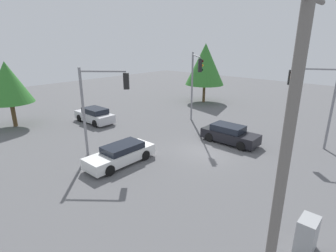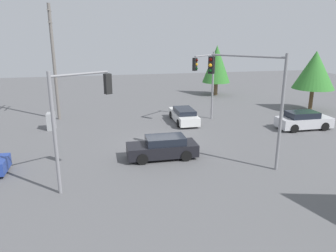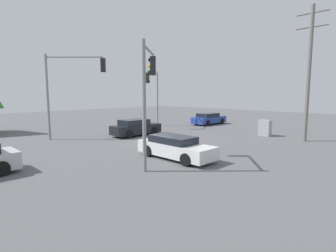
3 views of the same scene
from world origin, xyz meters
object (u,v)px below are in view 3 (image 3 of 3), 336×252
Objects in this scene: traffic_signal_main at (154,89)px; traffic_signal_aux at (148,84)px; sedan_blue at (209,119)px; traffic_signal_cross at (69,81)px; sedan_dark at (136,128)px; sedan_white at (175,147)px; electrical_cabinet at (265,128)px.

traffic_signal_aux is at bearing 19.04° from traffic_signal_main.
traffic_signal_cross reaches higher than sedan_blue.
traffic_signal_cross is (1.94, 4.93, 3.94)m from sedan_dark.
sedan_white is at bearing 25.10° from traffic_signal_main.
sedan_white is 0.71× the size of traffic_signal_cross.
sedan_white is 11.29m from electrical_cabinet.
sedan_dark is 6.60m from traffic_signal_cross.
sedan_blue is (8.54, -14.90, 0.02)m from sedan_white.
sedan_dark reaches higher than sedan_blue.
traffic_signal_aux is 4.37× the size of electrical_cabinet.
traffic_signal_cross is 9.94m from traffic_signal_aux.
electrical_cabinet is at bearing 76.80° from traffic_signal_main.
sedan_dark is at bearing 3.98° from traffic_signal_main.
traffic_signal_aux is 13.66m from electrical_cabinet.
sedan_white is 1.07× the size of sedan_dark.
traffic_signal_aux reaches higher than electrical_cabinet.
sedan_dark is at bearing 15.79° from traffic_signal_aux.
electrical_cabinet reaches higher than sedan_blue.
traffic_signal_main reaches higher than sedan_blue.
traffic_signal_main is 1.00× the size of traffic_signal_aux.
traffic_signal_main is 0.91× the size of traffic_signal_cross.
sedan_white is 10.87m from traffic_signal_cross.
electrical_cabinet is (-0.17, -13.21, -3.45)m from traffic_signal_aux.
traffic_signal_aux is (-7.97, 5.41, 3.45)m from sedan_dark.
sedan_dark is at bearing 24.33° from traffic_signal_cross.
traffic_signal_main reaches higher than sedan_white.
traffic_signal_main is (11.09, -8.36, 3.51)m from sedan_white.
traffic_signal_main is 15.06m from traffic_signal_aux.
traffic_signal_cross is 1.10× the size of traffic_signal_aux.
traffic_signal_cross reaches higher than sedan_dark.
sedan_blue is 0.69× the size of traffic_signal_cross.
sedan_dark is 11.43m from sedan_blue.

